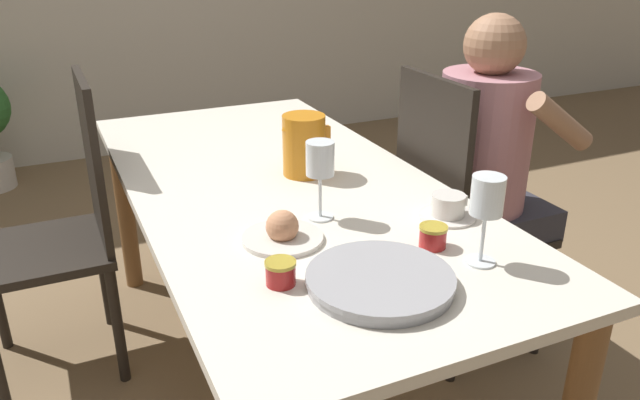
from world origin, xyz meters
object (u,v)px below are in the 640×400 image
object	(u,v)px
bread_plate	(282,232)
jam_jar_red	(281,271)
chair_person_side	(455,214)
person_seated	(491,163)
wine_glass_water	(322,162)
chair_opposite	(65,225)
wine_glass_juice	(487,201)
red_pitcher	(304,145)
teacup_near_person	(448,208)
jam_jar_amber	(433,235)
serving_tray	(380,281)

from	to	relation	value
bread_plate	jam_jar_red	xyz separation A→B (m)	(-0.08, -0.19, 0.01)
chair_person_side	jam_jar_red	distance (m)	0.99
person_seated	jam_jar_red	world-z (taller)	person_seated
chair_person_side	wine_glass_water	world-z (taller)	chair_person_side
chair_opposite	person_seated	distance (m)	1.42
chair_person_side	jam_jar_red	xyz separation A→B (m)	(-0.83, -0.49, 0.23)
wine_glass_water	bread_plate	distance (m)	0.21
person_seated	wine_glass_juice	bearing A→B (deg)	-40.61
red_pitcher	jam_jar_red	size ratio (longest dim) A/B	2.79
person_seated	wine_glass_water	size ratio (longest dim) A/B	5.73
wine_glass_water	person_seated	bearing A→B (deg)	14.94
teacup_near_person	jam_jar_red	world-z (taller)	teacup_near_person
red_pitcher	wine_glass_juice	bearing A→B (deg)	-78.30
red_pitcher	bread_plate	size ratio (longest dim) A/B	0.95
jam_jar_amber	chair_person_side	bearing A→B (deg)	47.92
wine_glass_juice	bread_plate	distance (m)	0.48
wine_glass_juice	bread_plate	size ratio (longest dim) A/B	1.06
serving_tray	chair_opposite	bearing A→B (deg)	118.88
bread_plate	jam_jar_amber	world-z (taller)	bread_plate
chair_opposite	person_seated	xyz separation A→B (m)	(1.32, -0.50, 0.18)
person_seated	bread_plate	bearing A→B (deg)	-72.29
teacup_near_person	serving_tray	bearing A→B (deg)	-145.16
teacup_near_person	jam_jar_red	bearing A→B (deg)	-165.48
wine_glass_water	wine_glass_juice	size ratio (longest dim) A/B	1.00
person_seated	jam_jar_amber	distance (m)	0.70
chair_person_side	red_pitcher	world-z (taller)	chair_person_side
chair_person_side	bread_plate	xyz separation A→B (m)	(-0.75, -0.31, 0.22)
red_pitcher	jam_jar_red	xyz separation A→B (m)	(-0.30, -0.58, -0.06)
chair_person_side	teacup_near_person	distance (m)	0.52
chair_person_side	wine_glass_juice	distance (m)	0.79
serving_tray	jam_jar_amber	world-z (taller)	jam_jar_amber
chair_person_side	red_pitcher	distance (m)	0.61
person_seated	red_pitcher	size ratio (longest dim) A/B	6.35
serving_tray	wine_glass_water	bearing A→B (deg)	84.79
bread_plate	jam_jar_amber	distance (m)	0.36
chair_opposite	jam_jar_amber	bearing A→B (deg)	-140.31
wine_glass_water	jam_jar_amber	bearing A→B (deg)	-56.76
red_pitcher	jam_jar_amber	xyz separation A→B (m)	(0.09, -0.57, -0.06)
person_seated	chair_person_side	bearing A→B (deg)	-110.78
wine_glass_water	jam_jar_red	distance (m)	0.37
wine_glass_juice	bread_plate	world-z (taller)	wine_glass_juice
chair_person_side	jam_jar_amber	world-z (taller)	chair_person_side
wine_glass_juice	serving_tray	bearing A→B (deg)	179.73
serving_tray	jam_jar_red	bearing A→B (deg)	152.13
jam_jar_red	chair_opposite	bearing A→B (deg)	112.51
wine_glass_juice	teacup_near_person	bearing A→B (deg)	72.13
bread_plate	jam_jar_amber	bearing A→B (deg)	-29.62
jam_jar_amber	red_pitcher	bearing A→B (deg)	98.55
chair_opposite	serving_tray	world-z (taller)	chair_opposite
chair_person_side	wine_glass_water	distance (m)	0.74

